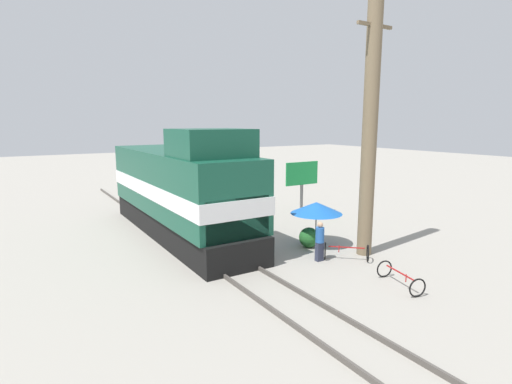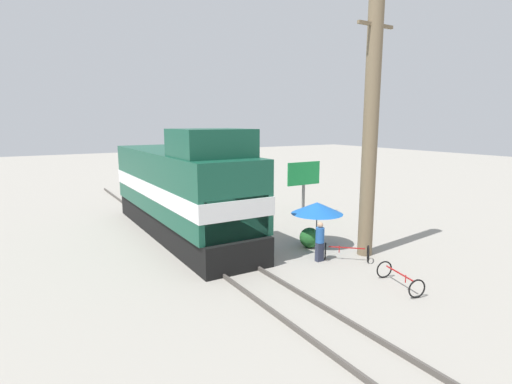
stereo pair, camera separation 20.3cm
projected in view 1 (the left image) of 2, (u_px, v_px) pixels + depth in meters
ground_plane at (220, 260)px, 15.84m from camera, size 120.00×120.00×0.00m
rail_near at (203, 261)px, 15.46m from camera, size 0.08×39.29×0.15m
rail_far at (236, 255)px, 16.20m from camera, size 0.08×39.29×0.15m
locomotive at (181, 191)px, 18.77m from camera, size 3.08×12.22×5.14m
utility_pole at (370, 129)px, 15.69m from camera, size 1.80×0.59×10.22m
vendor_umbrella at (316, 208)px, 17.34m from camera, size 2.25×2.25×1.97m
billboard_sign at (302, 176)px, 22.82m from camera, size 2.23×0.12×3.16m
shrub_cluster at (309, 237)px, 17.37m from camera, size 0.88×0.88×0.88m
person_bystander at (320, 240)px, 15.59m from camera, size 0.34×0.34×1.58m
bicycle at (346, 252)px, 15.74m from camera, size 1.71×1.64×0.67m
bicycle_spare at (400, 277)px, 13.21m from camera, size 1.03×1.86×0.62m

